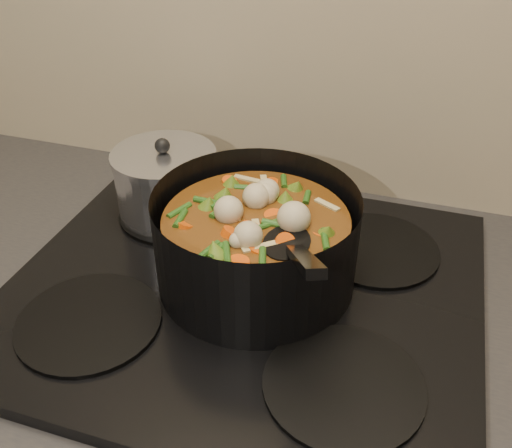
% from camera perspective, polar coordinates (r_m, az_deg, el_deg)
% --- Properties ---
extents(stovetop, '(0.62, 0.54, 0.03)m').
position_cam_1_polar(stovetop, '(0.78, -1.17, -6.50)').
color(stovetop, black).
rests_on(stovetop, counter).
extents(stockpot, '(0.31, 0.35, 0.20)m').
position_cam_1_polar(stockpot, '(0.75, 0.02, -1.88)').
color(stockpot, black).
rests_on(stockpot, stovetop).
extents(saucepan, '(0.16, 0.16, 0.13)m').
position_cam_1_polar(saucepan, '(0.90, -8.97, 4.04)').
color(saucepan, silver).
rests_on(saucepan, stovetop).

